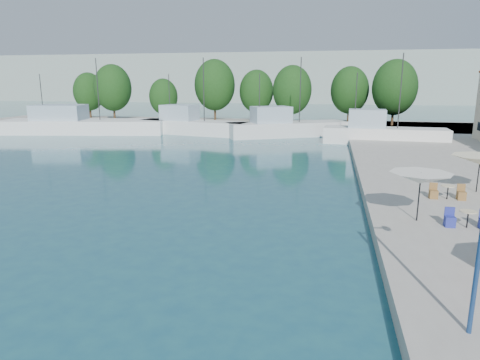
% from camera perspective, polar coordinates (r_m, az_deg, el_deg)
% --- Properties ---
extents(quay_far, '(90.00, 16.00, 0.60)m').
position_cam_1_polar(quay_far, '(65.98, 1.50, 7.31)').
color(quay_far, '#9C968D').
rests_on(quay_far, ground).
extents(hill_west, '(180.00, 40.00, 16.00)m').
position_cam_1_polar(hill_west, '(161.19, -0.17, 13.38)').
color(hill_west, '#8E9B91').
rests_on(hill_west, ground).
extents(hill_east, '(140.00, 40.00, 12.00)m').
position_cam_1_polar(hill_east, '(181.18, 24.00, 11.61)').
color(hill_east, '#8E9B91').
rests_on(hill_east, ground).
extents(trawler_01, '(22.39, 9.69, 10.20)m').
position_cam_1_polar(trawler_01, '(61.96, -20.52, 6.84)').
color(trawler_01, white).
rests_on(trawler_01, ground).
extents(trawler_02, '(15.50, 6.92, 10.20)m').
position_cam_1_polar(trawler_02, '(57.50, -6.43, 7.16)').
color(trawler_02, silver).
rests_on(trawler_02, ground).
extents(trawler_03, '(15.54, 10.79, 10.20)m').
position_cam_1_polar(trawler_03, '(54.99, 6.01, 6.91)').
color(trawler_03, silver).
rests_on(trawler_03, ground).
extents(trawler_04, '(13.39, 4.00, 10.20)m').
position_cam_1_polar(trawler_04, '(50.57, 18.31, 5.81)').
color(trawler_04, silver).
rests_on(trawler_04, ground).
extents(tree_01, '(5.28, 5.28, 7.82)m').
position_cam_1_polar(tree_01, '(81.05, -19.51, 11.04)').
color(tree_01, '#3F2B19').
rests_on(tree_01, quay_far).
extents(tree_02, '(6.12, 6.12, 9.06)m').
position_cam_1_polar(tree_02, '(75.57, -16.61, 11.70)').
color(tree_02, '#3F2B19').
rests_on(tree_02, quay_far).
extents(tree_03, '(4.55, 4.55, 6.73)m').
position_cam_1_polar(tree_03, '(70.78, -10.17, 10.89)').
color(tree_03, '#3F2B19').
rests_on(tree_03, quay_far).
extents(tree_04, '(6.65, 6.65, 9.84)m').
position_cam_1_polar(tree_04, '(71.87, -3.39, 12.52)').
color(tree_04, '#3F2B19').
rests_on(tree_04, quay_far).
extents(tree_05, '(5.50, 5.50, 8.14)m').
position_cam_1_polar(tree_05, '(70.59, 2.20, 11.73)').
color(tree_05, '#3F2B19').
rests_on(tree_05, quay_far).
extents(tree_06, '(5.86, 5.86, 8.67)m').
position_cam_1_polar(tree_06, '(66.18, 6.96, 11.83)').
color(tree_06, '#3F2B19').
rests_on(tree_06, quay_far).
extents(tree_07, '(5.78, 5.78, 8.56)m').
position_cam_1_polar(tree_07, '(69.31, 14.42, 11.52)').
color(tree_07, '#3F2B19').
rests_on(tree_07, quay_far).
extents(tree_08, '(6.34, 6.34, 9.38)m').
position_cam_1_polar(tree_08, '(66.37, 19.93, 11.53)').
color(tree_08, '#3F2B19').
rests_on(tree_08, quay_far).
extents(umbrella_white, '(2.77, 2.77, 2.24)m').
position_cam_1_polar(umbrella_white, '(20.72, 22.95, 0.23)').
color(umbrella_white, black).
rests_on(umbrella_white, quay_right).
extents(umbrella_cream, '(3.10, 3.10, 2.12)m').
position_cam_1_polar(umbrella_cream, '(27.82, 29.37, 2.34)').
color(umbrella_cream, black).
rests_on(umbrella_cream, quay_right).
extents(cafe_table_02, '(1.82, 0.70, 0.76)m').
position_cam_1_polar(cafe_table_02, '(21.05, 28.04, -4.90)').
color(cafe_table_02, black).
rests_on(cafe_table_02, quay_right).
extents(cafe_table_03, '(1.82, 0.70, 0.76)m').
position_cam_1_polar(cafe_table_03, '(25.62, 25.92, -1.69)').
color(cafe_table_03, black).
rests_on(cafe_table_03, quay_right).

